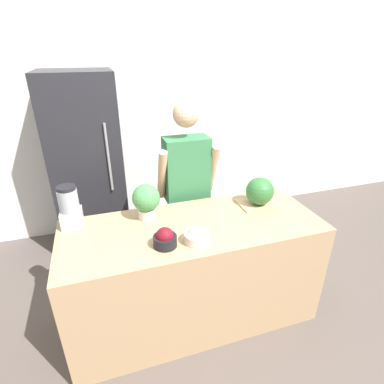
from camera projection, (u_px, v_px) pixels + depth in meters
The scene contains 11 objects.
ground_plane at pixel (209, 350), 2.25m from camera, with size 14.00×14.00×0.00m, color #564C47.
wall_back at pixel (148, 120), 3.47m from camera, with size 8.00×0.06×2.60m.
counter_island at pixel (193, 272), 2.38m from camera, with size 1.91×0.75×0.88m.
refrigerator at pixel (88, 167), 3.11m from camera, with size 0.68×0.68×1.87m.
person at pixel (187, 192), 2.71m from camera, with size 0.53×0.27×1.68m.
cutting_board at pixel (259, 203), 2.48m from camera, with size 0.34×0.23×0.01m.
watermelon at pixel (260, 191), 2.41m from camera, with size 0.23×0.23×0.23m.
bowl_cherries at pixel (165, 239), 1.93m from camera, with size 0.15×0.15×0.13m.
bowl_cream at pixel (197, 236), 1.98m from camera, with size 0.17×0.17×0.12m.
blender at pixel (70, 207), 2.12m from camera, with size 0.15×0.15×0.31m.
potted_plant at pixel (146, 200), 2.21m from camera, with size 0.21×0.21×0.27m.
Camera 1 is at (-0.58, -1.40, 2.05)m, focal length 28.00 mm.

